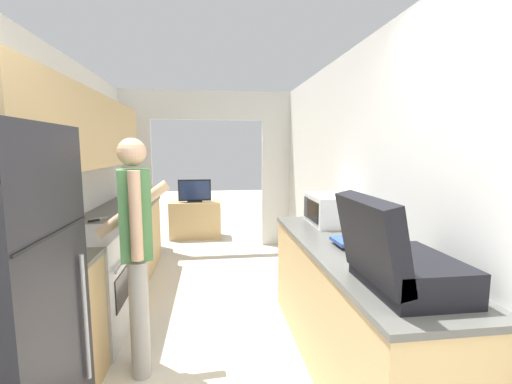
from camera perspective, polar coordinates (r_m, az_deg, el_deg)
The scene contains 13 objects.
wall_left at distance 3.30m, azimuth -31.13°, elevation 3.86°, with size 0.38×6.90×2.50m.
wall_right at distance 2.97m, azimuth 18.62°, elevation 0.01°, with size 0.06×6.90×2.50m.
wall_far_with_doorway at distance 5.52m, azimuth -8.01°, elevation 5.61°, with size 3.04×0.06×2.50m.
counter_left at distance 4.08m, azimuth -22.67°, elevation -9.67°, with size 0.62×3.23×0.91m.
counter_right at distance 2.72m, azimuth 15.04°, elevation -18.07°, with size 0.62×2.25×0.91m.
range_oven at distance 3.29m, azimuth -26.62°, elevation -13.93°, with size 0.66×0.78×1.05m.
person at distance 2.58m, azimuth -19.34°, elevation -8.98°, with size 0.54×0.44×1.68m.
suitcase at distance 1.86m, azimuth 22.28°, elevation -10.56°, with size 0.50×0.57×0.47m.
microwave at distance 3.25m, azimuth 12.09°, elevation -2.87°, with size 0.35×0.52×0.27m.
book_stack at distance 2.58m, azimuth 15.62°, elevation -8.12°, with size 0.24×0.25×0.05m.
tv_cabinet at distance 6.28m, azimuth -10.06°, elevation -4.54°, with size 0.90×0.42×0.66m.
television at distance 6.15m, azimuth -10.19°, elevation 0.17°, with size 0.57×0.16×0.40m.
knife at distance 3.70m, azimuth -25.19°, elevation -4.20°, with size 0.14×0.28×0.02m.
Camera 1 is at (0.05, -1.00, 1.61)m, focal length 24.00 mm.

